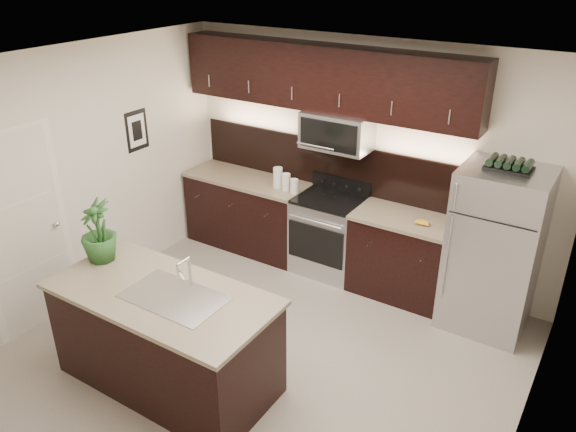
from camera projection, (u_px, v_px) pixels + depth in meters
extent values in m
plane|color=gray|center=(265.00, 353.00, 5.38)|extent=(4.50, 4.50, 0.00)
cube|color=beige|center=(364.00, 160.00, 6.32)|extent=(4.50, 0.02, 2.70)
cube|color=beige|center=(67.00, 359.00, 3.28)|extent=(4.50, 0.02, 2.70)
cube|color=beige|center=(87.00, 176.00, 5.88)|extent=(0.02, 4.00, 2.70)
cube|color=beige|center=(542.00, 311.00, 3.71)|extent=(0.02, 4.00, 2.70)
cube|color=white|center=(259.00, 68.00, 4.21)|extent=(4.50, 4.00, 0.02)
cube|color=silver|center=(26.00, 235.00, 5.41)|extent=(0.04, 0.80, 2.02)
sphere|color=silver|center=(57.00, 224.00, 5.65)|extent=(0.06, 0.06, 0.06)
cube|color=black|center=(137.00, 131.00, 6.32)|extent=(0.01, 0.32, 0.46)
cube|color=white|center=(137.00, 131.00, 6.32)|extent=(0.00, 0.24, 0.36)
cube|color=black|center=(248.00, 213.00, 7.16)|extent=(1.57, 0.62, 0.90)
cube|color=black|center=(406.00, 258.00, 6.13)|extent=(1.16, 0.62, 0.90)
cube|color=#B2B2B7|center=(329.00, 236.00, 6.59)|extent=(0.76, 0.62, 0.90)
cube|color=black|center=(330.00, 200.00, 6.39)|extent=(0.76, 0.60, 0.03)
cube|color=tan|center=(247.00, 179.00, 6.95)|extent=(1.59, 0.65, 0.04)
cube|color=tan|center=(410.00, 219.00, 5.92)|extent=(1.18, 0.65, 0.04)
cube|color=black|center=(327.00, 164.00, 6.58)|extent=(3.49, 0.02, 0.56)
cube|color=#B2B2B7|center=(337.00, 131.00, 6.13)|extent=(0.76, 0.40, 0.40)
cube|color=black|center=(324.00, 78.00, 6.02)|extent=(3.49, 0.33, 0.70)
cube|color=black|center=(166.00, 339.00, 4.86)|extent=(1.90, 0.90, 0.90)
cube|color=tan|center=(161.00, 294.00, 4.66)|extent=(1.96, 0.96, 0.04)
cube|color=silver|center=(174.00, 297.00, 4.57)|extent=(0.84, 0.50, 0.01)
cylinder|color=silver|center=(190.00, 273.00, 4.68)|extent=(0.03, 0.03, 0.24)
cylinder|color=silver|center=(183.00, 261.00, 4.56)|extent=(0.02, 0.14, 0.02)
cylinder|color=silver|center=(178.00, 270.00, 4.53)|extent=(0.02, 0.02, 0.10)
cube|color=#B2B2B7|center=(494.00, 250.00, 5.48)|extent=(0.81, 0.73, 1.69)
cube|color=black|center=(509.00, 168.00, 5.11)|extent=(0.42, 0.26, 0.03)
cylinder|color=black|center=(492.00, 160.00, 5.16)|extent=(0.07, 0.24, 0.07)
cylinder|color=black|center=(501.00, 161.00, 5.12)|extent=(0.07, 0.24, 0.07)
cylinder|color=black|center=(510.00, 163.00, 5.08)|extent=(0.07, 0.24, 0.07)
cylinder|color=black|center=(519.00, 165.00, 5.05)|extent=(0.07, 0.24, 0.07)
cylinder|color=black|center=(528.00, 166.00, 5.01)|extent=(0.07, 0.24, 0.07)
imported|color=#224E1F|center=(98.00, 231.00, 5.01)|extent=(0.41, 0.41, 0.58)
cylinder|color=silver|center=(278.00, 178.00, 6.62)|extent=(0.11, 0.11, 0.24)
cylinder|color=silver|center=(286.00, 182.00, 6.54)|extent=(0.10, 0.10, 0.20)
cylinder|color=silver|center=(294.00, 186.00, 6.47)|extent=(0.09, 0.09, 0.17)
cylinder|color=silver|center=(453.00, 221.00, 5.61)|extent=(0.10, 0.10, 0.21)
cylinder|color=silver|center=(454.00, 211.00, 5.56)|extent=(0.11, 0.11, 0.02)
cylinder|color=silver|center=(455.00, 206.00, 5.54)|extent=(0.01, 0.01, 0.08)
ellipsoid|color=gold|center=(419.00, 221.00, 5.78)|extent=(0.16, 0.13, 0.05)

